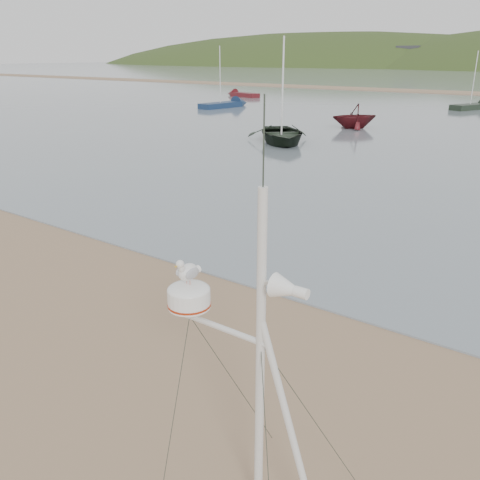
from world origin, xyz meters
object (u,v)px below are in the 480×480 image
Objects in this scene: boat_dark at (282,98)px; mast_rig at (252,429)px; sailboat_blue_near at (231,104)px; dinghy_red_far at (238,94)px; sailboat_dark_mid at (479,106)px; boat_red at (355,105)px.

mast_rig is at bearing -99.39° from boat_dark.
sailboat_blue_near is at bearing 94.21° from boat_dark.
mast_rig is at bearing -52.75° from sailboat_blue_near.
sailboat_blue_near reaches higher than dinghy_red_far.
sailboat_blue_near is (-20.24, -12.11, -0.00)m from sailboat_dark_mid.
dinghy_red_far is at bearing -176.50° from boat_red.
boat_dark is at bearing -45.48° from sailboat_blue_near.
boat_red is 17.91m from sailboat_blue_near.
mast_rig reaches higher than dinghy_red_far.
boat_red is 0.51× the size of sailboat_blue_near.
mast_rig is at bearing -26.26° from boat_red.
dinghy_red_far is 0.87× the size of sailboat_blue_near.
boat_dark reaches higher than mast_rig.
mast_rig is 47.15m from sailboat_blue_near.
dinghy_red_far is at bearing 89.97° from boat_dark.
sailboat_blue_near reaches higher than sailboat_dark_mid.
sailboat_blue_near is at bearing 127.25° from mast_rig.
boat_red is at bearing 112.15° from mast_rig.
sailboat_dark_mid is (4.73, 27.87, -2.26)m from boat_dark.
dinghy_red_far is (-23.45, 18.39, -1.34)m from boat_red.
sailboat_dark_mid is at bearing 40.05° from boat_dark.
mast_rig is at bearing -53.64° from dinghy_red_far.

